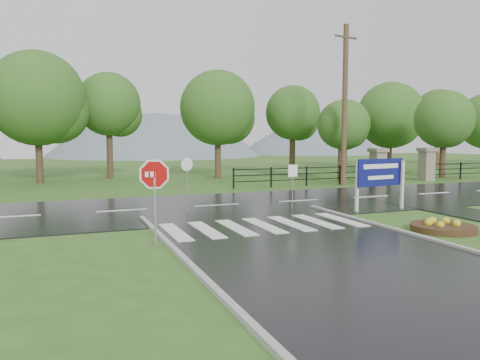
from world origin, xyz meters
name	(u,v)px	position (x,y,z in m)	size (l,w,h in m)	color
ground	(351,266)	(0.00, 0.00, 0.00)	(120.00, 120.00, 0.00)	#315C1E
main_road	(217,206)	(0.00, 10.00, 0.00)	(90.00, 8.00, 0.04)	black
walkway	(480,216)	(8.50, 4.00, 0.00)	(2.20, 11.00, 0.04)	black
crosswalk	(264,225)	(0.00, 5.00, 0.06)	(6.50, 2.80, 0.02)	silver
pillar_west	(378,165)	(13.00, 16.00, 1.18)	(1.00, 1.00, 2.24)	gray
pillar_east	(427,163)	(17.00, 16.00, 1.18)	(1.00, 1.00, 2.24)	gray
fence_west	(307,174)	(7.75, 16.00, 0.72)	(9.58, 0.08, 1.20)	black
hills	(129,254)	(3.49, 65.00, -15.54)	(102.00, 48.00, 48.00)	slate
treeline	(169,178)	(1.00, 24.00, 0.00)	(83.20, 5.20, 10.00)	#2B5A1C
stop_sign	(154,181)	(-3.85, 3.74, 1.77)	(1.10, 0.26, 2.53)	#939399
estate_billboard	(380,175)	(5.80, 6.47, 1.45)	(2.40, 0.41, 2.11)	silver
flower_bed	(443,226)	(5.07, 2.34, 0.15)	(2.00, 2.00, 0.40)	#332111
reg_sign_small	(293,177)	(2.62, 7.98, 1.34)	(0.41, 0.05, 1.86)	#939399
reg_sign_round	(187,178)	(-1.65, 8.65, 1.38)	(0.49, 0.14, 2.17)	#939399
utility_pole_east	(345,105)	(10.04, 15.50, 4.94)	(1.72, 0.44, 9.71)	#473523
entrance_tree_left	(342,125)	(11.19, 17.50, 3.74)	(3.23, 3.23, 5.39)	#3D2B1C
entrance_tree_right	(444,120)	(19.85, 17.50, 4.23)	(4.19, 4.19, 6.35)	#3D2B1C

